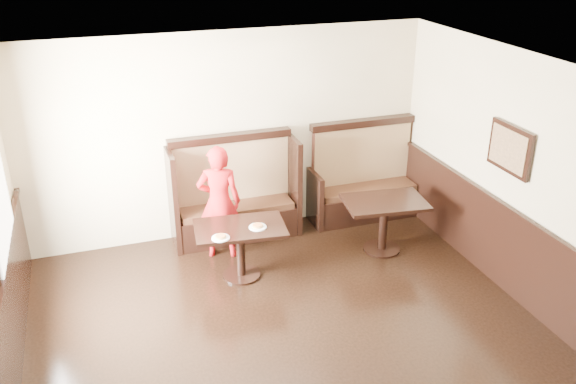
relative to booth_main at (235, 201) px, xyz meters
name	(u,v)px	position (x,y,z in m)	size (l,w,h in m)	color
room_shell	(283,323)	(-0.30, -3.01, 0.14)	(7.00, 7.00, 7.00)	beige
booth_main	(235,201)	(0.00, 0.00, 0.00)	(1.75, 0.72, 1.45)	black
booth_neighbor	(363,185)	(1.95, 0.00, -0.05)	(1.65, 0.72, 1.45)	black
table_main	(240,238)	(-0.20, -1.07, 0.00)	(1.16, 0.80, 0.69)	black
table_neighbor	(384,213)	(1.75, -1.04, 0.02)	(1.12, 0.81, 0.73)	black
child	(219,202)	(-0.31, -0.47, 0.24)	(0.56, 0.37, 1.53)	#A51115
pizza_plate_left	(221,237)	(-0.48, -1.28, 0.18)	(0.21, 0.21, 0.04)	white
pizza_plate_right	(258,226)	(0.00, -1.16, 0.18)	(0.21, 0.21, 0.04)	white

